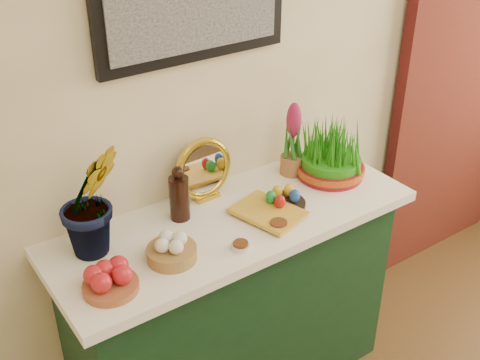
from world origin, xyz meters
name	(u,v)px	position (x,y,z in m)	size (l,w,h in m)	color
sideboard	(233,310)	(-0.29, 2.00, 0.42)	(1.30, 0.45, 0.85)	#12331B
tablecloth	(232,221)	(-0.29, 2.00, 0.87)	(1.40, 0.55, 0.04)	white
hyacinth_green	(89,183)	(-0.78, 2.10, 1.15)	(0.26, 0.22, 0.53)	#276E1C
apple_bowl	(110,280)	(-0.83, 1.88, 0.93)	(0.22, 0.22, 0.09)	#9A502E
garlic_basket	(172,249)	(-0.60, 1.91, 0.93)	(0.19, 0.19, 0.09)	olive
vinegar_cruet	(179,196)	(-0.45, 2.11, 0.99)	(0.07, 0.07, 0.22)	black
mirror	(204,170)	(-0.30, 2.18, 1.01)	(0.25, 0.08, 0.25)	gold
book	(252,223)	(-0.27, 1.91, 0.91)	(0.17, 0.25, 0.03)	gold
spice_dish_left	(241,246)	(-0.38, 1.82, 0.90)	(0.07, 0.07, 0.03)	silver
spice_dish_right	(279,226)	(-0.20, 1.84, 0.90)	(0.08, 0.08, 0.03)	silver
egg_plate	(283,200)	(-0.09, 1.96, 0.92)	(0.23, 0.23, 0.07)	black
hyacinth_pink	(293,142)	(0.10, 2.13, 1.03)	(0.10, 0.10, 0.32)	#996339
wheatgrass_sabzeh	(331,154)	(0.21, 2.03, 0.99)	(0.28, 0.28, 0.23)	maroon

